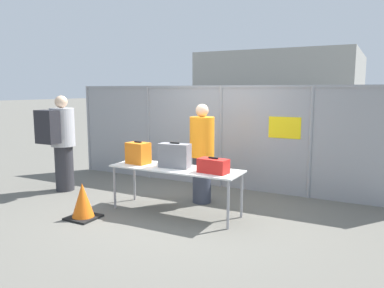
{
  "coord_description": "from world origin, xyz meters",
  "views": [
    {
      "loc": [
        2.97,
        -5.22,
        1.98
      ],
      "look_at": [
        0.01,
        0.44,
        1.05
      ],
      "focal_mm": 35.0,
      "sensor_mm": 36.0,
      "label": 1
    }
  ],
  "objects_px": {
    "suitcase_orange": "(138,153)",
    "traffic_cone": "(83,202)",
    "inspection_table": "(176,171)",
    "traveler_hooded": "(60,139)",
    "suitcase_red": "(213,166)",
    "security_worker_near": "(202,152)",
    "utility_trailer": "(341,162)",
    "suitcase_grey": "(175,156)"
  },
  "relations": [
    {
      "from": "suitcase_orange",
      "to": "traffic_cone",
      "type": "height_order",
      "value": "suitcase_orange"
    },
    {
      "from": "inspection_table",
      "to": "traveler_hooded",
      "type": "height_order",
      "value": "traveler_hooded"
    },
    {
      "from": "traveler_hooded",
      "to": "traffic_cone",
      "type": "relative_size",
      "value": 3.33
    },
    {
      "from": "suitcase_red",
      "to": "traveler_hooded",
      "type": "relative_size",
      "value": 0.25
    },
    {
      "from": "inspection_table",
      "to": "security_worker_near",
      "type": "xyz_separation_m",
      "value": [
        0.12,
        0.71,
        0.21
      ]
    },
    {
      "from": "traveler_hooded",
      "to": "utility_trailer",
      "type": "height_order",
      "value": "traveler_hooded"
    },
    {
      "from": "suitcase_orange",
      "to": "utility_trailer",
      "type": "distance_m",
      "value": 4.52
    },
    {
      "from": "security_worker_near",
      "to": "suitcase_red",
      "type": "bearing_deg",
      "value": 146.09
    },
    {
      "from": "traveler_hooded",
      "to": "traffic_cone",
      "type": "bearing_deg",
      "value": -49.53
    },
    {
      "from": "suitcase_grey",
      "to": "traveler_hooded",
      "type": "xyz_separation_m",
      "value": [
        -2.63,
        0.1,
        0.09
      ]
    },
    {
      "from": "suitcase_red",
      "to": "traffic_cone",
      "type": "relative_size",
      "value": 0.85
    },
    {
      "from": "inspection_table",
      "to": "traffic_cone",
      "type": "distance_m",
      "value": 1.52
    },
    {
      "from": "suitcase_grey",
      "to": "traveler_hooded",
      "type": "bearing_deg",
      "value": 177.74
    },
    {
      "from": "inspection_table",
      "to": "traveler_hooded",
      "type": "xyz_separation_m",
      "value": [
        -2.64,
        0.11,
        0.34
      ]
    },
    {
      "from": "suitcase_grey",
      "to": "utility_trailer",
      "type": "xyz_separation_m",
      "value": [
        2.13,
        3.47,
        -0.51
      ]
    },
    {
      "from": "traveler_hooded",
      "to": "security_worker_near",
      "type": "bearing_deg",
      "value": -3.32
    },
    {
      "from": "inspection_table",
      "to": "utility_trailer",
      "type": "xyz_separation_m",
      "value": [
        2.11,
        3.48,
        -0.26
      ]
    },
    {
      "from": "suitcase_grey",
      "to": "traveler_hooded",
      "type": "distance_m",
      "value": 2.63
    },
    {
      "from": "suitcase_orange",
      "to": "traveler_hooded",
      "type": "distance_m",
      "value": 1.92
    },
    {
      "from": "suitcase_red",
      "to": "traffic_cone",
      "type": "height_order",
      "value": "suitcase_red"
    },
    {
      "from": "inspection_table",
      "to": "suitcase_red",
      "type": "relative_size",
      "value": 4.55
    },
    {
      "from": "traveler_hooded",
      "to": "utility_trailer",
      "type": "distance_m",
      "value": 5.86
    },
    {
      "from": "traffic_cone",
      "to": "security_worker_near",
      "type": "bearing_deg",
      "value": 52.03
    },
    {
      "from": "utility_trailer",
      "to": "traffic_cone",
      "type": "distance_m",
      "value": 5.46
    },
    {
      "from": "suitcase_orange",
      "to": "traffic_cone",
      "type": "distance_m",
      "value": 1.19
    },
    {
      "from": "traffic_cone",
      "to": "traveler_hooded",
      "type": "bearing_deg",
      "value": 146.12
    },
    {
      "from": "traveler_hooded",
      "to": "security_worker_near",
      "type": "xyz_separation_m",
      "value": [
        2.76,
        0.6,
        -0.13
      ]
    },
    {
      "from": "suitcase_grey",
      "to": "security_worker_near",
      "type": "height_order",
      "value": "security_worker_near"
    },
    {
      "from": "suitcase_grey",
      "to": "inspection_table",
      "type": "bearing_deg",
      "value": -19.2
    },
    {
      "from": "suitcase_red",
      "to": "security_worker_near",
      "type": "xyz_separation_m",
      "value": [
        -0.57,
        0.78,
        0.04
      ]
    },
    {
      "from": "suitcase_orange",
      "to": "suitcase_grey",
      "type": "relative_size",
      "value": 0.77
    },
    {
      "from": "inspection_table",
      "to": "security_worker_near",
      "type": "distance_m",
      "value": 0.75
    },
    {
      "from": "suitcase_red",
      "to": "security_worker_near",
      "type": "distance_m",
      "value": 0.96
    },
    {
      "from": "suitcase_red",
      "to": "suitcase_orange",
      "type": "bearing_deg",
      "value": 177.3
    },
    {
      "from": "traveler_hooded",
      "to": "traffic_cone",
      "type": "height_order",
      "value": "traveler_hooded"
    },
    {
      "from": "inspection_table",
      "to": "suitcase_red",
      "type": "bearing_deg",
      "value": -5.16
    },
    {
      "from": "traffic_cone",
      "to": "suitcase_orange",
      "type": "bearing_deg",
      "value": 65.47
    },
    {
      "from": "security_worker_near",
      "to": "utility_trailer",
      "type": "xyz_separation_m",
      "value": [
        2.0,
        2.76,
        -0.47
      ]
    },
    {
      "from": "suitcase_red",
      "to": "utility_trailer",
      "type": "xyz_separation_m",
      "value": [
        1.43,
        3.54,
        -0.43
      ]
    },
    {
      "from": "suitcase_orange",
      "to": "traveler_hooded",
      "type": "bearing_deg",
      "value": 176.85
    },
    {
      "from": "suitcase_grey",
      "to": "traveler_hooded",
      "type": "height_order",
      "value": "traveler_hooded"
    },
    {
      "from": "suitcase_grey",
      "to": "security_worker_near",
      "type": "xyz_separation_m",
      "value": [
        0.14,
        0.71,
        -0.04
      ]
    }
  ]
}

